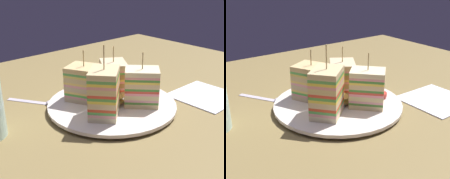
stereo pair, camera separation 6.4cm
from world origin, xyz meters
The scene contains 10 objects.
ground_plane centered at (0.00, 0.00, -0.90)cm, with size 120.83×96.41×1.80cm, color olive.
plate centered at (0.00, 0.00, 0.76)cm, with size 27.69×27.69×1.26cm.
sandwich_wedge_0 centered at (-3.96, 4.81, 5.19)cm, with size 8.69×8.75×11.46cm.
sandwich_wedge_1 centered at (-4.45, -4.34, 4.86)cm, with size 8.51×8.95×10.84cm.
sandwich_wedge_2 centered at (3.20, -5.33, 5.07)cm, with size 8.38×8.93×11.14cm.
sandwich_wedge_3 centered at (5.19, 3.44, 6.02)cm, with size 8.81×8.62×14.27cm.
chip_pile centered at (-0.02, -0.06, 2.21)cm, with size 5.47×6.78×2.11cm.
salad_garnish centered at (-9.84, 1.52, 1.93)cm, with size 6.92×6.92×1.32cm.
spoon centered at (9.53, -11.11, 0.41)cm, with size 8.66×12.31×1.00cm.
napkin centered at (-20.43, 10.43, 0.25)cm, with size 13.92×13.63×0.50cm, color white.
Camera 2 is at (35.22, 47.79, 28.79)cm, focal length 48.32 mm.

